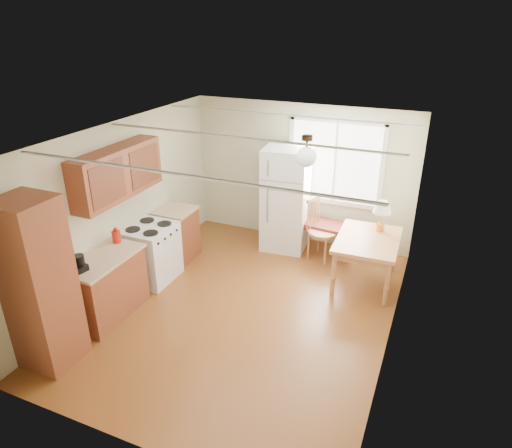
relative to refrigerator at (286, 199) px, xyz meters
The scene contains 11 objects.
room_shell 2.12m from the refrigerator, 86.33° to the right, with size 4.60×5.60×2.62m.
kitchen_run 3.15m from the refrigerator, 120.13° to the right, with size 0.65×3.40×2.20m.
window_unit 1.04m from the refrigerator, 27.56° to the left, with size 1.64×0.05×1.51m.
pendant_light 2.30m from the refrigerator, 63.74° to the right, with size 0.26×0.26×0.40m.
refrigerator is the anchor object (origin of this frame).
bench 0.75m from the refrigerator, ahead, with size 1.26×0.56×0.57m.
dining_table 1.73m from the refrigerator, 23.70° to the right, with size 0.95×1.25×0.76m.
chair 0.73m from the refrigerator, 15.72° to the right, with size 0.52×0.51×1.10m.
table_lamp 1.73m from the refrigerator, 11.23° to the right, with size 0.28×0.28×0.49m.
coffee_maker 3.73m from the refrigerator, 115.21° to the right, with size 0.23×0.27×0.37m.
kettle 2.99m from the refrigerator, 123.62° to the right, with size 0.12×0.12×0.23m.
Camera 1 is at (2.29, -4.94, 3.84)m, focal length 32.00 mm.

